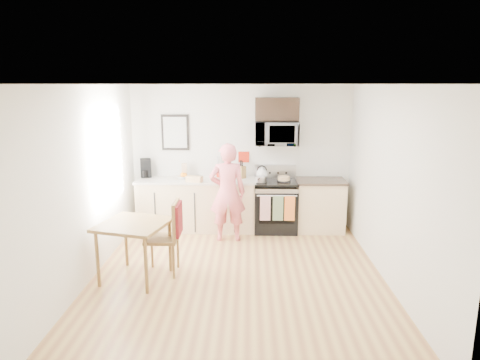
{
  "coord_description": "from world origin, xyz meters",
  "views": [
    {
      "loc": [
        0.15,
        -5.47,
        2.59
      ],
      "look_at": [
        0.01,
        1.0,
        1.15
      ],
      "focal_mm": 32.0,
      "sensor_mm": 36.0,
      "label": 1
    }
  ],
  "objects_px": {
    "chair": "(172,227)",
    "range": "(275,207)",
    "cake": "(284,179)",
    "person": "(227,193)",
    "microwave": "(276,133)",
    "dining_table": "(134,229)"
  },
  "relations": [
    {
      "from": "range",
      "to": "person",
      "type": "xyz_separation_m",
      "value": [
        -0.84,
        -0.53,
        0.4
      ]
    },
    {
      "from": "dining_table",
      "to": "chair",
      "type": "distance_m",
      "value": 0.51
    },
    {
      "from": "range",
      "to": "chair",
      "type": "xyz_separation_m",
      "value": [
        -1.54,
        -1.86,
        0.24
      ]
    },
    {
      "from": "person",
      "to": "dining_table",
      "type": "relative_size",
      "value": 1.84
    },
    {
      "from": "person",
      "to": "chair",
      "type": "relative_size",
      "value": 1.6
    },
    {
      "from": "dining_table",
      "to": "person",
      "type": "bearing_deg",
      "value": 52.14
    },
    {
      "from": "range",
      "to": "dining_table",
      "type": "xyz_separation_m",
      "value": [
        -2.02,
        -2.04,
        0.27
      ]
    },
    {
      "from": "person",
      "to": "cake",
      "type": "height_order",
      "value": "person"
    },
    {
      "from": "person",
      "to": "cake",
      "type": "xyz_separation_m",
      "value": [
        0.98,
        0.5,
        0.13
      ]
    },
    {
      "from": "chair",
      "to": "range",
      "type": "bearing_deg",
      "value": 49.88
    },
    {
      "from": "microwave",
      "to": "person",
      "type": "bearing_deg",
      "value": -143.17
    },
    {
      "from": "microwave",
      "to": "dining_table",
      "type": "height_order",
      "value": "microwave"
    },
    {
      "from": "range",
      "to": "dining_table",
      "type": "relative_size",
      "value": 1.28
    },
    {
      "from": "dining_table",
      "to": "chair",
      "type": "xyz_separation_m",
      "value": [
        0.48,
        0.18,
        -0.03
      ]
    },
    {
      "from": "range",
      "to": "chair",
      "type": "bearing_deg",
      "value": -129.63
    },
    {
      "from": "person",
      "to": "cake",
      "type": "distance_m",
      "value": 1.11
    },
    {
      "from": "chair",
      "to": "cake",
      "type": "bearing_deg",
      "value": 47.05
    },
    {
      "from": "person",
      "to": "range",
      "type": "bearing_deg",
      "value": -150.93
    },
    {
      "from": "microwave",
      "to": "cake",
      "type": "relative_size",
      "value": 2.95
    },
    {
      "from": "microwave",
      "to": "person",
      "type": "height_order",
      "value": "microwave"
    },
    {
      "from": "range",
      "to": "person",
      "type": "height_order",
      "value": "person"
    },
    {
      "from": "dining_table",
      "to": "range",
      "type": "bearing_deg",
      "value": 45.31
    }
  ]
}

